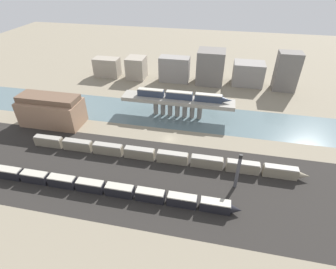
% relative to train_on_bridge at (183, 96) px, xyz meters
% --- Properties ---
extents(ground_plane, '(400.00, 400.00, 0.00)m').
position_rel_train_on_bridge_xyz_m(ground_plane, '(-2.24, -19.77, -10.88)').
color(ground_plane, gray).
extents(railbed_yard, '(280.00, 42.00, 0.01)m').
position_rel_train_on_bridge_xyz_m(railbed_yard, '(-2.24, -43.77, -10.87)').
color(railbed_yard, '#282623').
rests_on(railbed_yard, ground).
extents(river_water, '(320.00, 24.57, 0.01)m').
position_rel_train_on_bridge_xyz_m(river_water, '(-2.24, -0.00, -10.87)').
color(river_water, slate).
rests_on(river_water, ground).
extents(bridge, '(52.11, 8.49, 9.21)m').
position_rel_train_on_bridge_xyz_m(bridge, '(-2.24, 0.00, -3.70)').
color(bridge, gray).
rests_on(bridge, ground).
extents(train_on_bridge, '(43.36, 2.83, 3.43)m').
position_rel_train_on_bridge_xyz_m(train_on_bridge, '(0.00, 0.00, 0.00)').
color(train_on_bridge, '#2D384C').
rests_on(train_on_bridge, bridge).
extents(train_yard_near, '(82.62, 3.11, 3.71)m').
position_rel_train_on_bridge_xyz_m(train_yard_near, '(-15.24, -53.26, -9.05)').
color(train_yard_near, black).
rests_on(train_yard_near, ground).
extents(train_yard_mid, '(103.97, 2.81, 4.19)m').
position_rel_train_on_bridge_xyz_m(train_yard_mid, '(-3.18, -33.95, -8.81)').
color(train_yard_mid, gray).
rests_on(train_yard_mid, ground).
extents(warehouse_building, '(27.15, 12.82, 13.72)m').
position_rel_train_on_bridge_xyz_m(warehouse_building, '(-56.24, -17.80, -4.36)').
color(warehouse_building, '#937056').
rests_on(warehouse_building, ground).
extents(signal_tower, '(1.08, 1.08, 13.46)m').
position_rel_train_on_bridge_xyz_m(signal_tower, '(24.70, -42.10, -4.38)').
color(signal_tower, '#4C4C51').
rests_on(signal_tower, ground).
extents(city_block_far_left, '(15.60, 8.25, 11.43)m').
position_rel_train_on_bridge_xyz_m(city_block_far_left, '(-54.30, 40.75, -5.16)').
color(city_block_far_left, gray).
rests_on(city_block_far_left, ground).
extents(city_block_left, '(10.98, 11.48, 13.00)m').
position_rel_train_on_bridge_xyz_m(city_block_left, '(-35.23, 41.38, -4.38)').
color(city_block_left, gray).
rests_on(city_block_left, ground).
extents(city_block_center, '(17.71, 8.42, 14.72)m').
position_rel_train_on_bridge_xyz_m(city_block_center, '(-11.48, 41.45, -3.52)').
color(city_block_center, gray).
rests_on(city_block_center, ground).
extents(city_block_right, '(15.52, 14.11, 19.43)m').
position_rel_train_on_bridge_xyz_m(city_block_right, '(9.70, 43.28, -1.16)').
color(city_block_right, slate).
rests_on(city_block_right, ground).
extents(city_block_far_right, '(17.38, 12.41, 13.07)m').
position_rel_train_on_bridge_xyz_m(city_block_far_right, '(31.70, 45.47, -4.34)').
color(city_block_far_right, gray).
rests_on(city_block_far_right, ground).
extents(city_block_tall, '(12.18, 9.18, 21.31)m').
position_rel_train_on_bridge_xyz_m(city_block_tall, '(51.61, 41.97, -0.22)').
color(city_block_tall, slate).
rests_on(city_block_tall, ground).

